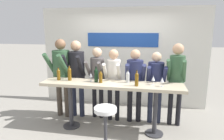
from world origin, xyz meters
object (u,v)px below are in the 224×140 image
(wine_bottle_5, at_px, (96,75))
(wine_glass_2, at_px, (162,80))
(wine_bottle_0, at_px, (70,73))
(wine_glass_1, at_px, (91,75))
(bar_stool, at_px, (105,122))
(wine_bottle_1, at_px, (137,79))
(wine_bottle_4, at_px, (128,77))
(person_center_left, at_px, (97,75))
(person_center_right, at_px, (135,78))
(person_far_left, at_px, (61,70))
(person_center, at_px, (114,77))
(tasting_table, at_px, (111,90))
(person_left, at_px, (77,70))
(person_right, at_px, (156,80))
(wine_glass_0, at_px, (153,79))
(wine_bottle_2, at_px, (101,77))
(person_far_right, at_px, (176,75))
(wine_bottle_3, at_px, (59,74))

(wine_bottle_5, relative_size, wine_glass_2, 1.83)
(wine_bottle_0, xyz_separation_m, wine_glass_1, (0.46, 0.01, -0.02))
(bar_stool, relative_size, wine_bottle_1, 2.48)
(bar_stool, bearing_deg, wine_bottle_4, 70.30)
(wine_bottle_5, bearing_deg, bar_stool, -63.98)
(person_center_left, bearing_deg, wine_bottle_4, -24.89)
(person_center_right, bearing_deg, wine_glass_1, -160.71)
(person_far_left, bearing_deg, person_center, 11.43)
(tasting_table, bearing_deg, person_center_right, 48.85)
(wine_bottle_5, xyz_separation_m, wine_glass_1, (-0.12, 0.03, -0.02))
(person_center_left, height_order, wine_glass_1, person_center_left)
(wine_bottle_0, bearing_deg, person_center, 26.17)
(person_center_right, bearing_deg, person_left, 171.51)
(person_center, bearing_deg, person_right, 3.80)
(wine_glass_2, bearing_deg, wine_glass_1, 175.11)
(tasting_table, relative_size, person_center, 1.73)
(person_right, relative_size, wine_bottle_0, 4.96)
(person_center_left, distance_m, wine_bottle_0, 0.69)
(wine_bottle_4, bearing_deg, wine_bottle_1, -47.80)
(wine_bottle_4, relative_size, wine_glass_0, 1.44)
(wine_bottle_0, bearing_deg, wine_bottle_5, -1.80)
(wine_bottle_0, bearing_deg, wine_bottle_4, 2.68)
(wine_bottle_1, relative_size, wine_bottle_2, 1.23)
(person_far_right, bearing_deg, wine_bottle_1, -132.45)
(tasting_table, height_order, person_left, person_left)
(wine_bottle_1, bearing_deg, wine_bottle_5, 170.46)
(person_center_left, xyz_separation_m, person_center, (0.40, -0.09, -0.02))
(person_far_left, relative_size, wine_bottle_2, 7.29)
(person_right, height_order, wine_bottle_1, person_right)
(person_center_left, bearing_deg, wine_glass_0, -16.90)
(wine_bottle_3, distance_m, wine_bottle_5, 0.81)
(wine_bottle_4, xyz_separation_m, wine_glass_0, (0.50, -0.08, 0.00))
(person_center, xyz_separation_m, wine_bottle_2, (-0.18, -0.47, 0.11))
(person_center_right, distance_m, wine_bottle_0, 1.40)
(wine_glass_1, bearing_deg, tasting_table, -8.16)
(person_right, height_order, wine_glass_1, person_right)
(person_far_left, xyz_separation_m, wine_bottle_3, (0.14, -0.44, -0.00))
(person_center_right, height_order, wine_bottle_2, person_center_right)
(person_far_right, distance_m, wine_glass_2, 0.63)
(person_left, height_order, wine_glass_2, person_left)
(tasting_table, xyz_separation_m, person_center_right, (0.43, 0.49, 0.15))
(wine_bottle_2, distance_m, wine_bottle_4, 0.54)
(person_center, bearing_deg, person_far_left, -178.96)
(person_far_right, bearing_deg, person_center_right, -169.79)
(bar_stool, distance_m, wine_glass_2, 1.29)
(person_center, bearing_deg, tasting_table, -84.21)
(wine_glass_0, relative_size, wine_glass_2, 1.00)
(person_center_right, bearing_deg, person_right, -4.02)
(person_left, relative_size, person_center_right, 1.10)
(wine_bottle_4, height_order, wine_glass_1, wine_bottle_4)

